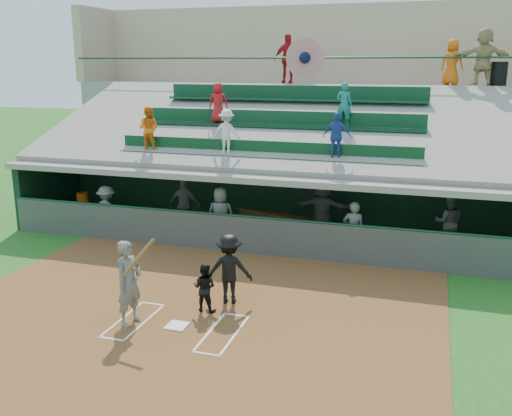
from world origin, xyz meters
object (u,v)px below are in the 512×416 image
(home_plate, at_px, (177,326))
(batter_at_plate, at_px, (129,283))
(white_table, at_px, (83,213))
(catcher, at_px, (204,287))
(trash_bin, at_px, (499,74))
(water_cooler, at_px, (83,198))

(home_plate, xyz_separation_m, batter_at_plate, (-0.99, -0.14, 0.91))
(batter_at_plate, xyz_separation_m, white_table, (-5.55, 6.59, -0.59))
(home_plate, bearing_deg, catcher, 73.98)
(batter_at_plate, distance_m, white_table, 8.63)
(batter_at_plate, height_order, white_table, batter_at_plate)
(catcher, bearing_deg, home_plate, 75.89)
(home_plate, distance_m, trash_bin, 15.10)
(home_plate, relative_size, trash_bin, 0.50)
(water_cooler, height_order, trash_bin, trash_bin)
(catcher, distance_m, trash_bin, 14.04)
(water_cooler, bearing_deg, batter_at_plate, -50.05)
(catcher, xyz_separation_m, white_table, (-6.81, 5.52, -0.21))
(batter_at_plate, bearing_deg, trash_bin, 57.67)
(home_plate, relative_size, batter_at_plate, 0.22)
(catcher, bearing_deg, water_cooler, -37.32)
(home_plate, distance_m, batter_at_plate, 1.36)
(catcher, xyz_separation_m, trash_bin, (6.70, 11.51, 4.46))
(home_plate, relative_size, water_cooler, 1.11)
(home_plate, relative_size, catcher, 0.39)
(batter_at_plate, xyz_separation_m, trash_bin, (7.96, 12.58, 4.08))
(batter_at_plate, relative_size, catcher, 1.77)
(trash_bin, bearing_deg, batter_at_plate, -122.33)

